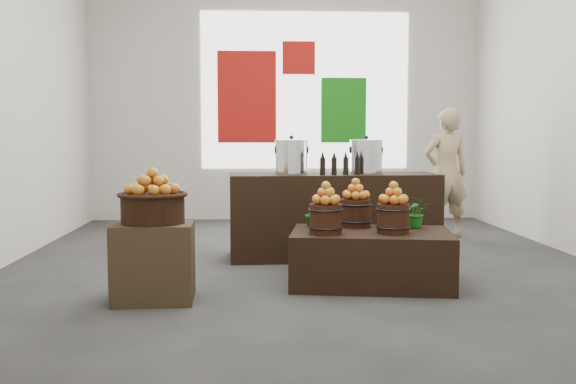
{
  "coord_description": "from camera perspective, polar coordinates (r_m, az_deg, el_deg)",
  "views": [
    {
      "loc": [
        -0.51,
        -6.5,
        1.31
      ],
      "look_at": [
        -0.18,
        -0.4,
        0.77
      ],
      "focal_mm": 40.0,
      "sensor_mm": 36.0,
      "label": 1
    }
  ],
  "objects": [
    {
      "name": "apples_in_basket",
      "position": [
        5.13,
        -11.97,
        0.93
      ],
      "size": [
        0.39,
        0.39,
        0.21
      ],
      "primitive_type": null,
      "color": "#B00516",
      "rests_on": "wicker_basket"
    },
    {
      "name": "apples_in_bucket_rear",
      "position": [
        5.86,
        6.04,
        0.26
      ],
      "size": [
        0.21,
        0.21,
        0.19
      ],
      "primitive_type": null,
      "color": "#B00516",
      "rests_on": "apple_bucket_rear"
    },
    {
      "name": "crate",
      "position": [
        5.22,
        -11.84,
        -6.1
      ],
      "size": [
        0.64,
        0.53,
        0.62
      ],
      "primitive_type": "cube",
      "rotation": [
        0.0,
        0.0,
        0.03
      ],
      "color": "#43311F",
      "rests_on": "ground"
    },
    {
      "name": "stock_pot_center",
      "position": [
        6.92,
        6.95,
        3.05
      ],
      "size": [
        0.34,
        0.34,
        0.34
      ],
      "primitive_type": "cylinder",
      "color": "silver",
      "rests_on": "counter"
    },
    {
      "name": "deco_green_right",
      "position": [
        10.08,
        4.96,
        7.25
      ],
      "size": [
        0.7,
        0.04,
        1.0
      ],
      "primitive_type": "cube",
      "color": "#157011",
      "rests_on": "back_wall"
    },
    {
      "name": "deco_red_upper",
      "position": [
        10.07,
        0.96,
        11.84
      ],
      "size": [
        0.5,
        0.04,
        0.5
      ],
      "primitive_type": "cube",
      "color": "#A8110C",
      "rests_on": "back_wall"
    },
    {
      "name": "back_wall",
      "position": [
        10.04,
        -0.21,
        8.99
      ],
      "size": [
        6.0,
        0.04,
        4.0
      ],
      "primitive_type": "cube",
      "color": "beige",
      "rests_on": "ground"
    },
    {
      "name": "apple_bucket_front_left",
      "position": [
        5.44,
        3.37,
        -2.42
      ],
      "size": [
        0.28,
        0.28,
        0.25
      ],
      "primitive_type": "cylinder",
      "color": "#34190E",
      "rests_on": "display_table"
    },
    {
      "name": "wicker_basket",
      "position": [
        5.15,
        -11.92,
        -1.48
      ],
      "size": [
        0.5,
        0.5,
        0.23
      ],
      "primitive_type": "cylinder",
      "color": "black",
      "rests_on": "crate"
    },
    {
      "name": "apple_bucket_front_right",
      "position": [
        5.54,
        9.34,
        -2.35
      ],
      "size": [
        0.28,
        0.28,
        0.25
      ],
      "primitive_type": "cylinder",
      "color": "#34190E",
      "rests_on": "display_table"
    },
    {
      "name": "herb_garnish_right",
      "position": [
        5.9,
        11.28,
        -1.79
      ],
      "size": [
        0.32,
        0.3,
        0.28
      ],
      "primitive_type": "imported",
      "rotation": [
        0.0,
        0.0,
        -0.36
      ],
      "color": "#135E16",
      "rests_on": "display_table"
    },
    {
      "name": "apples_in_bucket_front_left",
      "position": [
        5.42,
        3.38,
        -0.11
      ],
      "size": [
        0.21,
        0.21,
        0.19
      ],
      "primitive_type": null,
      "color": "#B00516",
      "rests_on": "apple_bucket_front_left"
    },
    {
      "name": "apples_in_bucket_front_right",
      "position": [
        5.51,
        9.37,
        -0.09
      ],
      "size": [
        0.21,
        0.21,
        0.19
      ],
      "primitive_type": null,
      "color": "#B00516",
      "rests_on": "apple_bucket_front_right"
    },
    {
      "name": "apple_bucket_rear",
      "position": [
        5.88,
        6.02,
        -1.88
      ],
      "size": [
        0.28,
        0.28,
        0.25
      ],
      "primitive_type": "cylinder",
      "color": "#34190E",
      "rests_on": "display_table"
    },
    {
      "name": "deco_red_left",
      "position": [
        9.99,
        -3.68,
        8.43
      ],
      "size": [
        0.9,
        0.04,
        1.4
      ],
      "primitive_type": "cube",
      "color": "#A8110C",
      "rests_on": "back_wall"
    },
    {
      "name": "counter",
      "position": [
        6.9,
        4.04,
        -2.11
      ],
      "size": [
        2.23,
        0.79,
        0.9
      ],
      "primitive_type": "cube",
      "rotation": [
        0.0,
        0.0,
        0.04
      ],
      "color": "black",
      "rests_on": "ground"
    },
    {
      "name": "shopper",
      "position": [
        8.45,
        13.86,
        1.64
      ],
      "size": [
        0.66,
        0.48,
        1.66
      ],
      "primitive_type": "imported",
      "rotation": [
        0.0,
        0.0,
        3.29
      ],
      "color": "tan",
      "rests_on": "ground"
    },
    {
      "name": "ground",
      "position": [
        6.65,
        1.33,
        -6.31
      ],
      "size": [
        7.0,
        7.0,
        0.0
      ],
      "primitive_type": "plane",
      "color": "#3B3B39",
      "rests_on": "ground"
    },
    {
      "name": "herb_garnish_left",
      "position": [
        5.83,
        2.22,
        -1.86
      ],
      "size": [
        0.18,
        0.17,
        0.26
      ],
      "primitive_type": "imported",
      "rotation": [
        0.0,
        0.0,
        0.43
      ],
      "color": "#135E16",
      "rests_on": "display_table"
    },
    {
      "name": "stock_pot_left",
      "position": [
        6.8,
        0.31,
        3.06
      ],
      "size": [
        0.34,
        0.34,
        0.34
      ],
      "primitive_type": "cylinder",
      "color": "silver",
      "rests_on": "counter"
    },
    {
      "name": "oil_cruets",
      "position": [
        6.64,
        4.38,
        2.6
      ],
      "size": [
        0.32,
        0.07,
        0.25
      ],
      "primitive_type": null,
      "rotation": [
        0.0,
        0.0,
        0.04
      ],
      "color": "black",
      "rests_on": "counter"
    },
    {
      "name": "display_table",
      "position": [
        5.69,
        7.4,
        -5.85
      ],
      "size": [
        1.49,
        1.05,
        0.48
      ],
      "primitive_type": "cube",
      "rotation": [
        0.0,
        0.0,
        -0.15
      ],
      "color": "black",
      "rests_on": "ground"
    },
    {
      "name": "back_opening",
      "position": [
        10.04,
        1.53,
        8.99
      ],
      "size": [
        3.2,
        0.02,
        2.4
      ],
      "primitive_type": "cube",
      "color": "white",
      "rests_on": "back_wall"
    }
  ]
}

